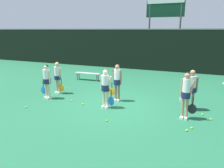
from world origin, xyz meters
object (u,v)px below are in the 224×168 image
(tennis_ball_2, at_px, (71,101))
(tennis_ball_5, at_px, (83,104))
(bench_courtside, at_px, (88,74))
(tennis_ball_10, at_px, (66,88))
(player_2, at_px, (186,92))
(tennis_ball_6, at_px, (211,119))
(player_0, at_px, (47,79))
(player_1, at_px, (106,86))
(tennis_ball_0, at_px, (107,121))
(tennis_ball_3, at_px, (52,96))
(tennis_ball_9, at_px, (191,106))
(player_3, at_px, (58,75))
(player_5, at_px, (191,87))
(tennis_ball_8, at_px, (192,128))
(player_4, at_px, (117,80))
(tennis_ball_4, at_px, (202,114))
(tennis_ball_7, at_px, (187,130))
(tennis_ball_1, at_px, (26,107))
(scoreboard, at_px, (165,16))

(tennis_ball_2, height_order, tennis_ball_5, tennis_ball_5)
(bench_courtside, relative_size, tennis_ball_10, 25.96)
(player_2, bearing_deg, tennis_ball_2, -174.08)
(tennis_ball_6, bearing_deg, player_0, -178.33)
(player_1, bearing_deg, tennis_ball_0, -59.67)
(player_2, bearing_deg, tennis_ball_3, -176.80)
(tennis_ball_9, bearing_deg, player_3, -175.37)
(tennis_ball_3, bearing_deg, player_5, 6.21)
(player_3, distance_m, tennis_ball_8, 6.92)
(tennis_ball_2, bearing_deg, player_5, 11.26)
(tennis_ball_0, height_order, tennis_ball_10, tennis_ball_10)
(player_3, distance_m, player_4, 3.25)
(bench_courtside, distance_m, tennis_ball_0, 6.76)
(player_0, xyz_separation_m, tennis_ball_4, (6.87, 0.59, -0.92))
(bench_courtside, xyz_separation_m, player_5, (6.51, -3.10, 0.57))
(player_5, bearing_deg, player_2, -87.14)
(tennis_ball_5, height_order, tennis_ball_6, tennis_ball_5)
(tennis_ball_2, xyz_separation_m, tennis_ball_10, (-1.49, 1.74, -0.00))
(player_1, height_order, tennis_ball_7, player_1)
(player_2, distance_m, tennis_ball_5, 4.36)
(tennis_ball_5, bearing_deg, tennis_ball_10, 138.83)
(player_0, distance_m, tennis_ball_9, 6.62)
(player_0, height_order, player_3, player_0)
(tennis_ball_8, height_order, tennis_ball_9, same)
(player_0, xyz_separation_m, tennis_ball_7, (6.42, -1.09, -0.92))
(tennis_ball_4, bearing_deg, player_5, 137.51)
(player_4, xyz_separation_m, player_5, (3.17, 0.11, -0.01))
(tennis_ball_1, bearing_deg, tennis_ball_2, 48.81)
(tennis_ball_1, bearing_deg, tennis_ball_0, 0.54)
(tennis_ball_9, xyz_separation_m, tennis_ball_10, (-6.61, 0.35, -0.00))
(player_0, relative_size, tennis_ball_1, 23.50)
(scoreboard, xyz_separation_m, player_5, (2.95, -9.99, -3.29))
(tennis_ball_0, relative_size, tennis_ball_1, 0.93)
(player_3, xyz_separation_m, tennis_ball_6, (7.23, -0.71, -0.91))
(tennis_ball_4, bearing_deg, player_4, 174.39)
(scoreboard, height_order, tennis_ball_9, scoreboard)
(tennis_ball_3, relative_size, tennis_ball_10, 0.99)
(player_4, bearing_deg, scoreboard, 90.64)
(scoreboard, relative_size, bench_courtside, 3.25)
(bench_courtside, relative_size, player_0, 1.05)
(player_1, relative_size, player_3, 1.01)
(tennis_ball_1, bearing_deg, tennis_ball_9, 24.09)
(player_1, relative_size, tennis_ball_9, 23.28)
(player_0, height_order, tennis_ball_1, player_0)
(player_0, distance_m, player_1, 3.08)
(tennis_ball_4, relative_size, tennis_ball_10, 1.05)
(player_0, xyz_separation_m, tennis_ball_9, (6.40, 1.44, -0.92))
(player_4, relative_size, tennis_ball_1, 24.58)
(bench_courtside, relative_size, player_1, 1.05)
(player_5, relative_size, tennis_ball_4, 23.90)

